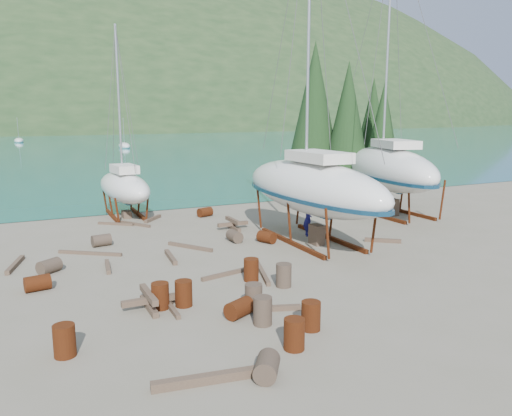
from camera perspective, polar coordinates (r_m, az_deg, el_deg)
name	(u,v)px	position (r m, az deg, el deg)	size (l,w,h in m)	color
ground	(265,273)	(20.36, 1.00, -7.48)	(600.00, 600.00, 0.00)	#686452
bay_water	(30,125)	(332.46, -24.39, 8.62)	(700.00, 700.00, 0.00)	#18767A
far_hill	(30,125)	(337.46, -24.42, 8.63)	(800.00, 360.00, 110.00)	#1E341A
far_house_right	(120,123)	(210.90, -15.24, 9.35)	(6.60, 5.60, 5.60)	beige
cypress_near_right	(347,122)	(36.15, 10.41, 9.61)	(3.60, 3.60, 10.00)	black
cypress_mid_right	(382,135)	(35.51, 14.25, 8.04)	(3.06, 3.06, 8.50)	black
cypress_back_left	(314,110)	(36.96, 6.69, 11.08)	(4.14, 4.14, 11.50)	black
cypress_far_right	(372,130)	(38.77, 13.14, 8.71)	(3.24, 3.24, 9.00)	black
moored_boat_mid	(124,146)	(99.25, -14.81, 6.86)	(2.00, 5.00, 6.05)	silver
moored_boat_far	(19,141)	(127.43, -25.47, 6.95)	(2.00, 5.00, 6.05)	silver
large_sailboat_near	(312,186)	(24.81, 6.41, 2.48)	(3.65, 11.29, 17.61)	silver
large_sailboat_far	(388,168)	(33.02, 14.88, 4.43)	(6.38, 11.96, 18.16)	silver
small_sailboat_shore	(124,187)	(32.12, -14.83, 2.39)	(2.97, 7.45, 11.63)	silver
worker	(308,219)	(26.45, 5.93, -1.23)	(0.67, 0.44, 1.83)	navy
drum_0	(64,341)	(14.57, -21.05, -13.96)	(0.58, 0.58, 0.88)	#603110
drum_1	(267,367)	(12.74, 1.25, -17.68)	(0.58, 0.58, 0.88)	#2D2823
drum_2	(38,283)	(20.00, -23.69, -7.87)	(0.58, 0.58, 0.88)	#603110
drum_3	(294,334)	(14.06, 4.39, -14.17)	(0.58, 0.58, 0.88)	#603110
drum_4	(205,212)	(31.50, -5.85, -0.47)	(0.58, 0.58, 0.88)	#603110
drum_5	(263,311)	(15.52, 0.77, -11.67)	(0.58, 0.58, 0.88)	#2D2823
drum_6	(267,237)	(24.99, 1.22, -3.35)	(0.58, 0.58, 0.88)	#603110
drum_7	(311,316)	(15.26, 6.29, -12.13)	(0.58, 0.58, 0.88)	#603110
drum_9	(101,240)	(25.50, -17.25, -3.55)	(0.58, 0.58, 0.88)	#2D2823
drum_10	(184,293)	(17.10, -8.27, -9.63)	(0.58, 0.58, 0.88)	#603110
drum_11	(235,236)	(25.20, -2.47, -3.24)	(0.58, 0.58, 0.88)	#2D2823
drum_12	(239,308)	(16.11, -1.94, -11.39)	(0.58, 0.58, 0.88)	#603110
drum_13	(160,296)	(17.01, -10.89, -9.82)	(0.58, 0.58, 0.88)	#603110
drum_14	(251,270)	(19.37, -0.55, -7.07)	(0.58, 0.58, 0.88)	#603110
drum_15	(49,266)	(21.97, -22.55, -6.16)	(0.58, 0.58, 0.88)	#2D2823
drum_16	(254,297)	(16.61, -0.28, -10.13)	(0.58, 0.58, 0.88)	#2D2823
drum_17	(284,275)	(18.76, 3.19, -7.68)	(0.58, 0.58, 0.88)	#2D2823
timber_0	(115,224)	(30.13, -15.77, -1.76)	(0.14, 2.19, 0.14)	brown
timber_1	(383,240)	(25.93, 14.29, -3.61)	(0.19, 1.79, 0.19)	brown
timber_2	(15,265)	(23.50, -25.82, -5.85)	(0.19, 2.40, 0.19)	brown
timber_3	(168,304)	(17.30, -9.99, -10.74)	(0.15, 2.54, 0.15)	brown
timber_4	(108,267)	(21.83, -16.58, -6.44)	(0.17, 1.72, 0.17)	brown
timber_5	(262,272)	(20.24, 0.70, -7.35)	(0.16, 3.00, 0.16)	brown
timber_6	(153,219)	(30.95, -11.71, -1.21)	(0.19, 1.86, 0.19)	brown
timber_7	(277,308)	(16.68, 2.42, -11.36)	(0.17, 1.57, 0.17)	brown
timber_8	(171,257)	(22.59, -9.72, -5.55)	(0.19, 2.08, 0.19)	brown
timber_9	(135,224)	(29.76, -13.63, -1.80)	(0.15, 2.29, 0.15)	brown
timber_10	(190,247)	(24.22, -7.55, -4.41)	(0.16, 2.61, 0.16)	brown
timber_11	(225,274)	(20.06, -3.53, -7.55)	(0.15, 2.20, 0.15)	brown
timber_12	(177,295)	(17.97, -8.97, -9.84)	(0.17, 2.09, 0.17)	brown
timber_15	(90,253)	(24.19, -18.45, -4.92)	(0.15, 3.10, 0.15)	brown
timber_16	(214,378)	(12.67, -4.82, -18.78)	(0.23, 3.00, 0.23)	brown
timber_pile_fore	(149,300)	(17.09, -12.14, -10.28)	(1.80, 1.80, 0.60)	brown
timber_pile_aft	(233,224)	(27.94, -2.65, -1.84)	(1.80, 1.80, 0.60)	brown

